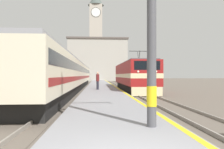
# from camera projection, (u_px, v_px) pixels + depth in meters

# --- Properties ---
(ground_plane) EXTENTS (200.00, 200.00, 0.00)m
(ground_plane) POSITION_uv_depth(u_px,v_px,m) (101.00, 88.00, 33.66)
(ground_plane) COLOR #60564C
(platform) EXTENTS (3.93, 140.00, 0.41)m
(platform) POSITION_uv_depth(u_px,v_px,m) (102.00, 88.00, 28.67)
(platform) COLOR gray
(platform) RESTS_ON ground
(rail_track_near) EXTENTS (2.84, 140.00, 0.16)m
(rail_track_near) POSITION_uv_depth(u_px,v_px,m) (130.00, 90.00, 28.93)
(rail_track_near) COLOR #60564C
(rail_track_near) RESTS_ON ground
(rail_track_far) EXTENTS (2.83, 140.00, 0.16)m
(rail_track_far) POSITION_uv_depth(u_px,v_px,m) (72.00, 90.00, 28.41)
(rail_track_far) COLOR #60564C
(rail_track_far) RESTS_ON ground
(locomotive_train) EXTENTS (2.92, 15.62, 4.49)m
(locomotive_train) POSITION_uv_depth(u_px,v_px,m) (133.00, 76.00, 26.77)
(locomotive_train) COLOR black
(locomotive_train) RESTS_ON ground
(passenger_train) EXTENTS (2.92, 43.23, 3.61)m
(passenger_train) POSITION_uv_depth(u_px,v_px,m) (73.00, 75.00, 29.21)
(passenger_train) COLOR black
(passenger_train) RESTS_ON ground
(person_on_platform) EXTENTS (0.34, 0.34, 1.86)m
(person_on_platform) POSITION_uv_depth(u_px,v_px,m) (98.00, 80.00, 23.06)
(person_on_platform) COLOR #23232D
(person_on_platform) RESTS_ON platform
(clock_tower) EXTENTS (5.60, 5.60, 31.11)m
(clock_tower) POSITION_uv_depth(u_px,v_px,m) (96.00, 35.00, 78.47)
(clock_tower) COLOR #ADA393
(clock_tower) RESTS_ON ground
(station_building) EXTENTS (19.45, 9.71, 13.87)m
(station_building) POSITION_uv_depth(u_px,v_px,m) (98.00, 60.00, 72.45)
(station_building) COLOR #A8A399
(station_building) RESTS_ON ground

